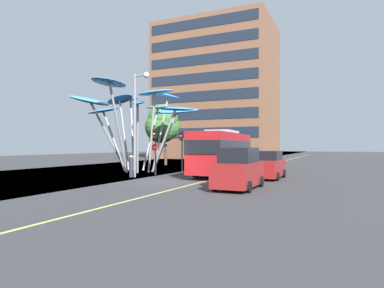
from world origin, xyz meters
TOP-DOWN VIEW (x-y plane):
  - ground at (-0.65, 0.00)m, footprint 120.00×240.00m
  - red_bus at (2.05, 6.32)m, footprint 3.29×10.56m
  - leaf_sculpture at (-6.15, 6.67)m, footprint 11.09×12.45m
  - traffic_light_kerb_near at (-2.69, 3.65)m, footprint 0.28×0.42m
  - traffic_light_kerb_far at (-2.45, 7.91)m, footprint 0.28×0.42m
  - traffic_light_island_mid at (-2.11, 13.17)m, footprint 0.28×0.42m
  - car_parked_near at (5.73, -1.50)m, footprint 2.04×4.34m
  - car_parked_mid at (6.03, 4.81)m, footprint 1.98×4.24m
  - street_lamp at (-3.08, 1.79)m, footprint 1.34×0.44m
  - tree_pavement_near at (-8.94, 16.02)m, footprint 3.99×4.18m
  - pedestrian at (-3.53, 1.59)m, footprint 0.34×0.34m
  - no_entry_sign at (-3.16, 4.42)m, footprint 0.60×0.12m
  - backdrop_building at (-11.12, 40.51)m, footprint 20.95×15.15m

SIDE VIEW (x-z plane):
  - ground at x=-0.65m, z-range -0.10..0.00m
  - pedestrian at x=-3.53m, z-range 0.00..1.66m
  - car_parked_mid at x=6.03m, z-range -0.05..1.94m
  - car_parked_near at x=5.73m, z-range -0.08..2.18m
  - no_entry_sign at x=-3.16m, z-range 0.42..2.93m
  - red_bus at x=2.05m, z-range 0.17..3.76m
  - traffic_light_island_mid at x=-2.11m, z-range 0.76..4.12m
  - traffic_light_kerb_far at x=-2.45m, z-range 0.82..4.45m
  - traffic_light_kerb_near at x=-2.69m, z-range 0.83..4.51m
  - street_lamp at x=-3.08m, z-range 1.03..8.84m
  - tree_pavement_near at x=-8.94m, z-range 1.31..8.66m
  - leaf_sculpture at x=-6.15m, z-range 2.08..9.99m
  - backdrop_building at x=-11.12m, z-range 0.00..24.97m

